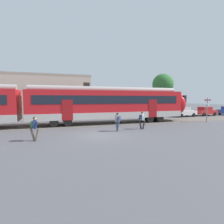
{
  "coord_description": "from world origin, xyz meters",
  "views": [
    {
      "loc": [
        -3.28,
        -13.47,
        2.89
      ],
      "look_at": [
        2.04,
        2.83,
        1.6
      ],
      "focal_mm": 28.0,
      "sensor_mm": 36.0,
      "label": 1
    }
  ],
  "objects_px": {
    "parked_car_white": "(184,112)",
    "crossing_signal": "(207,106)",
    "pedestrian_grey": "(118,120)",
    "pedestrian_white": "(142,119)",
    "parked_car_red": "(205,111)",
    "commuter_train": "(31,105)",
    "pedestrian_navy": "(34,127)"
  },
  "relations": [
    {
      "from": "pedestrian_navy",
      "to": "pedestrian_grey",
      "type": "relative_size",
      "value": 1.0
    },
    {
      "from": "crossing_signal",
      "to": "commuter_train",
      "type": "bearing_deg",
      "value": 172.65
    },
    {
      "from": "pedestrian_grey",
      "to": "pedestrian_white",
      "type": "xyz_separation_m",
      "value": [
        2.6,
        0.32,
        0.0
      ]
    },
    {
      "from": "commuter_train",
      "to": "parked_car_white",
      "type": "distance_m",
      "value": 22.63
    },
    {
      "from": "pedestrian_white",
      "to": "parked_car_red",
      "type": "distance_m",
      "value": 18.87
    },
    {
      "from": "commuter_train",
      "to": "crossing_signal",
      "type": "xyz_separation_m",
      "value": [
        20.56,
        -2.65,
        -0.24
      ]
    },
    {
      "from": "pedestrian_navy",
      "to": "parked_car_red",
      "type": "height_order",
      "value": "pedestrian_navy"
    },
    {
      "from": "pedestrian_grey",
      "to": "parked_car_red",
      "type": "relative_size",
      "value": 0.41
    },
    {
      "from": "pedestrian_grey",
      "to": "parked_car_white",
      "type": "distance_m",
      "value": 17.04
    },
    {
      "from": "parked_car_white",
      "to": "parked_car_red",
      "type": "relative_size",
      "value": 1.0
    },
    {
      "from": "pedestrian_navy",
      "to": "parked_car_red",
      "type": "bearing_deg",
      "value": 22.23
    },
    {
      "from": "pedestrian_white",
      "to": "parked_car_white",
      "type": "bearing_deg",
      "value": 34.93
    },
    {
      "from": "parked_car_white",
      "to": "parked_car_red",
      "type": "bearing_deg",
      "value": 3.04
    },
    {
      "from": "pedestrian_white",
      "to": "parked_car_red",
      "type": "xyz_separation_m",
      "value": [
        16.77,
        8.66,
        -0.21
      ]
    },
    {
      "from": "pedestrian_white",
      "to": "parked_car_red",
      "type": "bearing_deg",
      "value": 27.31
    },
    {
      "from": "pedestrian_grey",
      "to": "parked_car_red",
      "type": "xyz_separation_m",
      "value": [
        19.37,
        8.97,
        -0.21
      ]
    },
    {
      "from": "pedestrian_navy",
      "to": "pedestrian_grey",
      "type": "distance_m",
      "value": 6.87
    },
    {
      "from": "crossing_signal",
      "to": "pedestrian_white",
      "type": "bearing_deg",
      "value": -167.84
    },
    {
      "from": "pedestrian_navy",
      "to": "parked_car_white",
      "type": "xyz_separation_m",
      "value": [
        21.3,
        10.39,
        -0.21
      ]
    },
    {
      "from": "pedestrian_grey",
      "to": "parked_car_white",
      "type": "bearing_deg",
      "value": 30.79
    },
    {
      "from": "pedestrian_grey",
      "to": "pedestrian_white",
      "type": "relative_size",
      "value": 1.0
    },
    {
      "from": "pedestrian_white",
      "to": "crossing_signal",
      "type": "distance_m",
      "value": 10.57
    },
    {
      "from": "crossing_signal",
      "to": "pedestrian_navy",
      "type": "bearing_deg",
      "value": -167.89
    },
    {
      "from": "parked_car_white",
      "to": "crossing_signal",
      "type": "distance_m",
      "value": 6.55
    },
    {
      "from": "pedestrian_grey",
      "to": "parked_car_white",
      "type": "xyz_separation_m",
      "value": [
        14.64,
        8.72,
        -0.21
      ]
    },
    {
      "from": "commuter_train",
      "to": "crossing_signal",
      "type": "bearing_deg",
      "value": -7.35
    },
    {
      "from": "commuter_train",
      "to": "parked_car_white",
      "type": "xyz_separation_m",
      "value": [
        22.31,
        3.54,
        -1.47
      ]
    },
    {
      "from": "pedestrian_navy",
      "to": "crossing_signal",
      "type": "relative_size",
      "value": 0.56
    },
    {
      "from": "crossing_signal",
      "to": "parked_car_red",
      "type": "bearing_deg",
      "value": 44.83
    },
    {
      "from": "pedestrian_white",
      "to": "crossing_signal",
      "type": "xyz_separation_m",
      "value": [
        10.29,
        2.22,
        1.02
      ]
    },
    {
      "from": "commuter_train",
      "to": "parked_car_red",
      "type": "relative_size",
      "value": 9.32
    },
    {
      "from": "commuter_train",
      "to": "crossing_signal",
      "type": "relative_size",
      "value": 12.68
    }
  ]
}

